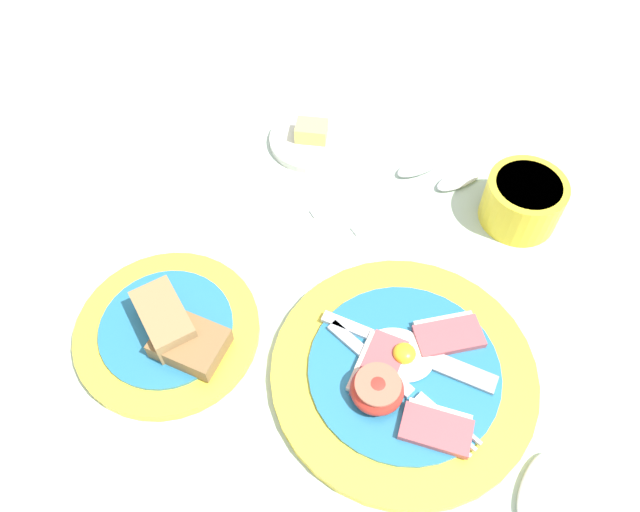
{
  "coord_description": "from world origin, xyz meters",
  "views": [
    {
      "loc": [
        0.09,
        -0.26,
        0.59
      ],
      "look_at": [
        -0.04,
        0.11,
        0.02
      ],
      "focal_mm": 35.0,
      "sensor_mm": 36.0,
      "label": 1
    }
  ],
  "objects": [
    {
      "name": "ground_plane",
      "position": [
        0.0,
        0.0,
        0.0
      ],
      "size": [
        3.0,
        3.0,
        0.0
      ],
      "primitive_type": "plane",
      "color": "#B7CCB7"
    },
    {
      "name": "breakfast_plate",
      "position": [
        0.08,
        0.01,
        0.01
      ],
      "size": [
        0.27,
        0.27,
        0.04
      ],
      "color": "yellow",
      "rests_on": "ground_plane"
    },
    {
      "name": "bread_plate",
      "position": [
        -0.16,
        -0.02,
        0.01
      ],
      "size": [
        0.19,
        0.19,
        0.05
      ],
      "color": "yellow",
      "rests_on": "ground_plane"
    },
    {
      "name": "sugar_cup",
      "position": [
        0.16,
        0.26,
        0.03
      ],
      "size": [
        0.09,
        0.09,
        0.06
      ],
      "color": "yellow",
      "rests_on": "ground_plane"
    },
    {
      "name": "butter_dish",
      "position": [
        -0.11,
        0.3,
        0.01
      ],
      "size": [
        0.11,
        0.11,
        0.03
      ],
      "color": "silver",
      "rests_on": "ground_plane"
    },
    {
      "name": "teaspoon_by_saucer",
      "position": [
        0.01,
        0.28,
        0.01
      ],
      "size": [
        0.14,
        0.16,
        0.01
      ],
      "rotation": [
        0.0,
        0.0,
        0.84
      ],
      "color": "silver",
      "rests_on": "ground_plane"
    },
    {
      "name": "teaspoon_stray",
      "position": [
        0.07,
        0.27,
        0.01
      ],
      "size": [
        0.14,
        0.16,
        0.01
      ],
      "rotation": [
        0.0,
        0.0,
        0.87
      ],
      "color": "silver",
      "rests_on": "ground_plane"
    }
  ]
}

